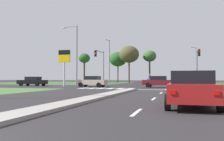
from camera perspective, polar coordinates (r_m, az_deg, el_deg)
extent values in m
plane|color=#282628|center=(33.54, 6.99, -3.90)|extent=(200.00, 200.00, 0.00)
cube|color=#385B2D|center=(65.24, -12.30, -2.83)|extent=(35.00, 35.00, 0.01)
cube|color=gray|center=(15.06, -4.00, -6.29)|extent=(1.20, 22.00, 0.14)
cube|color=gray|center=(58.37, 10.68, -2.90)|extent=(1.20, 36.00, 0.14)
cube|color=silver|center=(9.06, 5.78, -9.71)|extent=(0.14, 2.00, 0.01)
cube|color=silver|center=(14.97, 9.74, -6.54)|extent=(0.14, 2.00, 0.01)
cube|color=silver|center=(20.93, 11.43, -5.16)|extent=(0.14, 2.00, 0.01)
cube|color=silver|center=(26.91, 12.37, -4.39)|extent=(0.14, 2.00, 0.01)
cube|color=silver|center=(32.90, 12.96, -3.90)|extent=(0.14, 2.00, 0.01)
cube|color=silver|center=(15.30, 22.51, -6.33)|extent=(0.14, 24.00, 0.01)
cube|color=silver|center=(26.20, 12.94, -4.46)|extent=(6.40, 0.50, 0.01)
cube|color=silver|center=(30.22, -6.65, -4.13)|extent=(0.70, 2.80, 0.01)
cube|color=silver|center=(29.80, -4.60, -4.17)|extent=(0.70, 2.80, 0.01)
cube|color=silver|center=(29.42, -2.49, -4.20)|extent=(0.70, 2.80, 0.01)
cube|color=silver|center=(29.09, -0.33, -4.23)|extent=(0.70, 2.80, 0.01)
cube|color=silver|center=(28.79, 1.87, -4.26)|extent=(0.70, 2.80, 0.01)
cube|color=silver|center=(28.54, 4.12, -4.28)|extent=(0.70, 2.80, 0.01)
cube|color=black|center=(40.45, -18.15, -2.56)|extent=(4.50, 1.80, 0.62)
cube|color=black|center=(40.36, -17.97, -1.75)|extent=(2.07, 1.58, 0.52)
cube|color=red|center=(38.65, -15.91, -2.53)|extent=(0.04, 0.20, 0.14)
cube|color=red|center=(39.82, -14.88, -2.52)|extent=(0.04, 0.20, 0.14)
cylinder|color=black|center=(40.54, -20.56, -2.98)|extent=(0.64, 0.22, 0.64)
cylinder|color=black|center=(42.01, -19.11, -2.95)|extent=(0.64, 0.22, 0.64)
cylinder|color=black|center=(38.91, -17.13, -3.07)|extent=(0.64, 0.22, 0.64)
cylinder|color=black|center=(40.44, -15.75, -3.03)|extent=(0.64, 0.22, 0.64)
cube|color=#BCAD8E|center=(34.74, -4.73, -2.74)|extent=(4.17, 1.81, 0.69)
cube|color=black|center=(34.68, -4.50, -1.74)|extent=(1.92, 1.60, 0.52)
cube|color=red|center=(33.40, -1.76, -2.66)|extent=(0.04, 0.20, 0.14)
cube|color=red|center=(34.72, -1.08, -2.63)|extent=(0.04, 0.20, 0.14)
cylinder|color=black|center=(34.39, -7.35, -3.31)|extent=(0.64, 0.22, 0.64)
cylinder|color=black|center=(36.07, -6.22, -3.24)|extent=(0.64, 0.22, 0.64)
cylinder|color=black|center=(33.44, -3.13, -3.37)|extent=(0.64, 0.22, 0.64)
cylinder|color=black|center=(35.17, -2.18, -3.29)|extent=(0.64, 0.22, 0.64)
cube|color=#A31919|center=(11.12, 18.10, -4.69)|extent=(1.88, 4.47, 0.71)
cube|color=black|center=(10.95, 18.10, -1.53)|extent=(1.65, 2.05, 0.52)
cube|color=red|center=(8.86, 14.09, -5.04)|extent=(0.20, 0.04, 0.14)
cube|color=red|center=(8.93, 23.32, -4.92)|extent=(0.20, 0.04, 0.14)
cylinder|color=black|center=(12.56, 13.53, -6.00)|extent=(0.22, 0.64, 0.64)
cylinder|color=black|center=(12.63, 22.11, -5.89)|extent=(0.22, 0.64, 0.64)
cylinder|color=black|center=(9.72, 12.91, -7.26)|extent=(0.22, 0.64, 0.64)
cylinder|color=black|center=(9.81, 24.01, -7.10)|extent=(0.22, 0.64, 0.64)
cube|color=#B7B7BC|center=(18.34, 17.12, -3.52)|extent=(1.86, 4.42, 0.70)
cube|color=black|center=(18.18, 17.12, -1.62)|extent=(1.64, 2.03, 0.52)
cube|color=red|center=(16.11, 14.80, -3.55)|extent=(0.20, 0.04, 0.14)
cube|color=red|center=(16.15, 19.84, -3.50)|extent=(0.20, 0.04, 0.14)
cylinder|color=black|center=(19.77, 14.31, -4.43)|extent=(0.22, 0.64, 0.64)
cylinder|color=black|center=(19.82, 19.73, -4.37)|extent=(0.22, 0.64, 0.64)
cylinder|color=black|center=(16.95, 14.09, -4.88)|extent=(0.22, 0.64, 0.64)
cylinder|color=black|center=(17.00, 20.41, -4.82)|extent=(0.22, 0.64, 0.64)
cube|color=maroon|center=(33.04, 11.15, -2.76)|extent=(4.55, 1.74, 0.68)
cube|color=black|center=(33.04, 10.88, -1.72)|extent=(2.09, 1.53, 0.52)
cube|color=red|center=(33.95, 7.37, -2.64)|extent=(0.04, 0.20, 0.14)
cube|color=red|center=(32.64, 7.04, -2.68)|extent=(0.04, 0.20, 0.14)
cylinder|color=black|center=(33.83, 13.73, -3.30)|extent=(0.64, 0.22, 0.64)
cylinder|color=black|center=(32.09, 13.62, -3.39)|extent=(0.64, 0.22, 0.64)
cylinder|color=black|center=(34.05, 8.82, -3.32)|extent=(0.64, 0.22, 0.64)
cylinder|color=black|center=(32.33, 8.45, -3.41)|extent=(0.64, 0.22, 0.64)
cube|color=#161E47|center=(65.62, 9.27, -2.26)|extent=(1.81, 4.21, 0.70)
cube|color=black|center=(65.76, 9.29, -1.73)|extent=(1.59, 1.94, 0.52)
cube|color=red|center=(67.66, 10.05, -2.18)|extent=(0.20, 0.04, 0.14)
cube|color=red|center=(67.81, 8.90, -2.18)|extent=(0.20, 0.04, 0.14)
cylinder|color=black|center=(64.19, 9.94, -2.58)|extent=(0.22, 0.64, 0.64)
cylinder|color=black|center=(64.39, 8.34, -2.58)|extent=(0.22, 0.64, 0.64)
cylinder|color=black|center=(66.87, 10.17, -2.54)|extent=(0.22, 0.64, 0.64)
cylinder|color=black|center=(67.06, 8.63, -2.55)|extent=(0.22, 0.64, 0.64)
cylinder|color=gray|center=(41.73, -2.02, 0.52)|extent=(0.18, 0.18, 5.84)
cylinder|color=gray|center=(39.99, -2.90, 4.46)|extent=(0.12, 4.10, 0.12)
cube|color=black|center=(38.01, -3.89, 3.99)|extent=(0.32, 0.26, 0.95)
sphere|color=#360503|center=(37.89, -3.97, 4.46)|extent=(0.20, 0.20, 0.20)
sphere|color=orange|center=(37.86, -3.97, 4.01)|extent=(0.20, 0.20, 0.20)
sphere|color=black|center=(37.83, -3.97, 3.56)|extent=(0.20, 0.20, 0.20)
cylinder|color=gray|center=(39.85, 19.30, 0.50)|extent=(0.18, 0.18, 5.53)
cylinder|color=gray|center=(37.86, 19.47, 4.44)|extent=(0.12, 4.36, 0.12)
cube|color=black|center=(35.65, 19.72, 3.98)|extent=(0.32, 0.26, 0.95)
sphere|color=red|center=(35.52, 19.73, 4.48)|extent=(0.20, 0.20, 0.20)
sphere|color=#3A2405|center=(35.49, 19.73, 4.00)|extent=(0.20, 0.20, 0.20)
sphere|color=black|center=(35.46, 19.74, 3.52)|extent=(0.20, 0.20, 0.20)
cylinder|color=gray|center=(34.59, -8.25, 3.35)|extent=(0.20, 0.20, 8.66)
cylinder|color=gray|center=(35.69, -9.72, 10.06)|extent=(2.07, 0.22, 0.10)
ellipsoid|color=#B2B2A8|center=(36.17, -11.18, 9.75)|extent=(0.56, 0.28, 0.20)
cylinder|color=gray|center=(49.95, -0.64, 1.97)|extent=(0.20, 0.20, 9.03)
cylinder|color=gray|center=(49.40, -1.13, 7.16)|extent=(0.34, 2.25, 0.10)
ellipsoid|color=#B2B2A8|center=(48.36, -1.65, 7.24)|extent=(0.56, 0.28, 0.20)
cylinder|color=gray|center=(64.23, 19.07, 1.19)|extent=(0.20, 0.20, 8.93)
cylinder|color=gray|center=(63.63, 18.51, 5.16)|extent=(1.36, 1.93, 0.10)
ellipsoid|color=#B2B2A8|center=(62.66, 17.97, 5.17)|extent=(0.56, 0.28, 0.20)
cylinder|color=#4C4C4C|center=(42.77, 8.74, -2.73)|extent=(0.16, 0.16, 0.77)
cylinder|color=#335184|center=(42.77, 8.73, -1.68)|extent=(0.34, 0.34, 0.80)
sphere|color=tan|center=(42.77, 8.73, -0.99)|extent=(0.23, 0.23, 0.23)
cylinder|color=silver|center=(36.56, -11.12, -0.89)|extent=(0.24, 0.24, 3.59)
cube|color=gold|center=(36.67, -11.10, 2.77)|extent=(1.80, 0.24, 1.10)
cube|color=black|center=(36.75, -11.09, 4.17)|extent=(1.80, 0.24, 0.70)
cylinder|color=#423323|center=(69.38, -6.51, -0.31)|extent=(0.47, 0.47, 6.01)
ellipsoid|color=#285123|center=(69.59, -6.50, 2.89)|extent=(3.21, 3.21, 2.73)
cylinder|color=#423323|center=(70.84, 1.39, -0.61)|extent=(0.32, 0.32, 5.38)
ellipsoid|color=#285123|center=(71.04, 1.39, 2.68)|extent=(5.03, 5.03, 4.27)
cylinder|color=#423323|center=(65.54, 4.02, -0.17)|extent=(0.39, 0.39, 6.17)
ellipsoid|color=#4C4728|center=(65.83, 4.01, 3.81)|extent=(5.37, 5.37, 4.57)
cylinder|color=#423323|center=(67.68, 8.80, -0.14)|extent=(0.42, 0.42, 6.30)
ellipsoid|color=#38602D|center=(67.92, 8.78, 3.37)|extent=(3.68, 3.68, 3.13)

